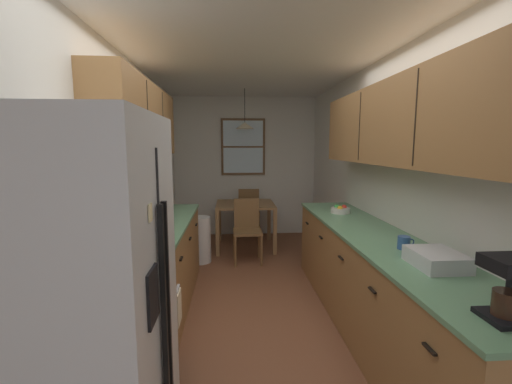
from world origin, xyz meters
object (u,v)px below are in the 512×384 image
(dining_chair_far, at_px, (249,210))
(mug_by_coffeemaker, at_px, (404,243))
(refrigerator, at_px, (78,320))
(dining_table, at_px, (245,210))
(fruit_bowl, at_px, (340,210))
(dish_rack, at_px, (436,259))
(storage_canister, at_px, (141,230))
(microwave_over_range, at_px, (92,139))
(trash_bin, at_px, (201,240))
(dining_chair_near, at_px, (247,227))
(stove_range, at_px, (122,325))

(dining_chair_far, relative_size, mug_by_coffeemaker, 7.11)
(refrigerator, height_order, dining_table, refrigerator)
(fruit_bowl, relative_size, dish_rack, 0.64)
(dining_chair_far, bearing_deg, storage_canister, -107.81)
(dining_table, distance_m, storage_canister, 2.81)
(dining_chair_far, height_order, dish_rack, dish_rack)
(microwave_over_range, height_order, mug_by_coffeemaker, microwave_over_range)
(microwave_over_range, distance_m, dish_rack, 2.29)
(microwave_over_range, xyz_separation_m, dining_table, (1.07, 3.21, -1.08))
(refrigerator, relative_size, mug_by_coffeemaker, 14.22)
(dining_chair_far, xyz_separation_m, dish_rack, (0.99, -4.07, 0.45))
(dining_chair_far, xyz_separation_m, trash_bin, (-0.75, -1.32, -0.17))
(refrigerator, bearing_deg, mug_by_coffeemaker, 24.50)
(dining_table, bearing_deg, dining_chair_near, -89.87)
(dining_table, height_order, fruit_bowl, fruit_bowl)
(dining_chair_far, bearing_deg, dining_chair_near, -93.78)
(fruit_bowl, bearing_deg, dining_table, 121.40)
(trash_bin, bearing_deg, dining_chair_near, 0.99)
(dining_table, bearing_deg, mug_by_coffeemaker, -70.78)
(trash_bin, bearing_deg, fruit_bowl, -30.98)
(dining_table, height_order, dining_chair_far, dining_chair_far)
(stove_range, distance_m, dining_table, 3.35)
(dining_chair_near, bearing_deg, refrigerator, -105.29)
(fruit_bowl, xyz_separation_m, dish_rack, (0.05, -1.74, 0.01))
(dining_chair_far, xyz_separation_m, fruit_bowl, (0.94, -2.33, 0.44))
(stove_range, distance_m, fruit_bowl, 2.55)
(microwave_over_range, xyz_separation_m, fruit_bowl, (2.10, 1.53, -0.77))
(microwave_over_range, relative_size, fruit_bowl, 2.82)
(microwave_over_range, distance_m, dining_table, 3.55)
(storage_canister, bearing_deg, dining_chair_far, 72.19)
(stove_range, distance_m, dining_chair_near, 2.73)
(mug_by_coffeemaker, bearing_deg, dish_rack, -87.29)
(dining_chair_near, xyz_separation_m, dining_chair_far, (0.09, 1.31, 0.00))
(dining_table, height_order, dining_chair_near, dining_chair_near)
(refrigerator, distance_m, trash_bin, 3.33)
(stove_range, xyz_separation_m, microwave_over_range, (-0.11, 0.00, 1.23))
(stove_range, xyz_separation_m, dish_rack, (2.04, -0.21, 0.48))
(stove_range, height_order, dining_table, stove_range)
(dining_table, distance_m, fruit_bowl, 1.99)
(storage_canister, height_order, fruit_bowl, storage_canister)
(stove_range, xyz_separation_m, fruit_bowl, (1.98, 1.53, 0.47))
(dish_rack, bearing_deg, storage_canister, 158.71)
(dining_table, height_order, dish_rack, dish_rack)
(dining_chair_far, bearing_deg, mug_by_coffeemaker, -75.25)
(fruit_bowl, bearing_deg, mug_by_coffeemaker, -88.48)
(refrigerator, distance_m, dining_chair_near, 3.43)
(dining_table, relative_size, mug_by_coffeemaker, 7.35)
(microwave_over_range, height_order, storage_canister, microwave_over_range)
(refrigerator, height_order, storage_canister, refrigerator)
(dining_chair_far, bearing_deg, refrigerator, -102.10)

